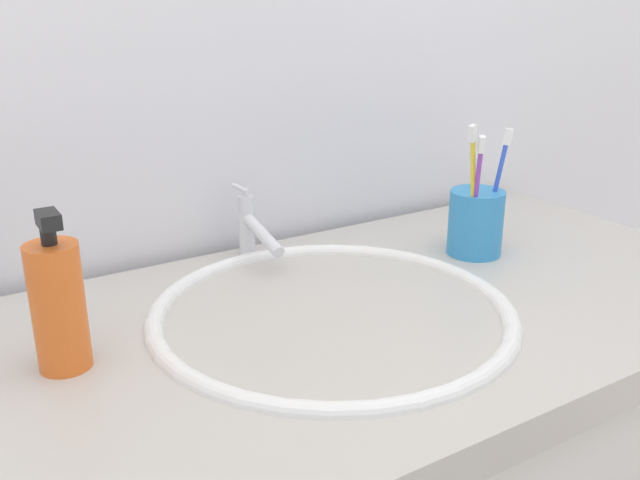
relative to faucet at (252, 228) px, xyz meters
The scene contains 8 objects.
tiled_wall_back 0.29m from the faucet, 101.11° to the left, with size 2.49×0.04×2.40m, color silver.
sink_basin 0.24m from the faucet, 90.00° to the right, with size 0.47×0.47×0.09m.
faucet is the anchor object (origin of this frame).
toothbrush_cup 0.34m from the faucet, 27.59° to the right, with size 0.08×0.08×0.10m, color #338CCC.
toothbrush_yellow 0.33m from the faucet, 32.80° to the right, with size 0.05×0.02×0.20m.
toothbrush_blue 0.38m from the faucet, 28.11° to the right, with size 0.03×0.03×0.19m.
toothbrush_purple 0.34m from the faucet, 33.05° to the right, with size 0.03×0.04×0.19m.
soap_dispenser 0.37m from the faucet, 150.31° to the right, with size 0.06×0.06×0.18m.
Camera 1 is at (-0.41, -0.66, 1.26)m, focal length 38.74 mm.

